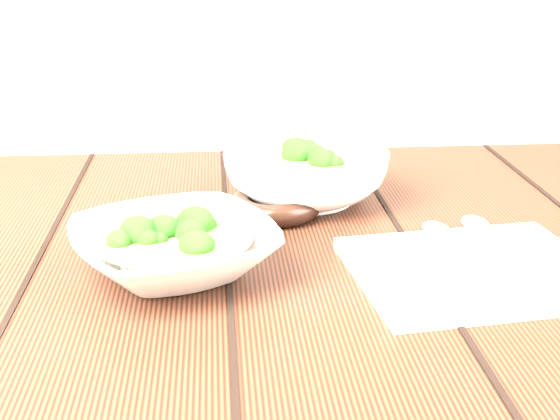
# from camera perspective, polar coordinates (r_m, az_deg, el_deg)

# --- Properties ---
(table) EXTENTS (1.20, 0.80, 0.75)m
(table) POSITION_cam_1_polar(r_m,az_deg,el_deg) (0.90, -2.37, -10.01)
(table) COLOR #33180E
(table) RESTS_ON ground
(soup_bowl_front) EXTENTS (0.26, 0.26, 0.06)m
(soup_bowl_front) POSITION_cam_1_polar(r_m,az_deg,el_deg) (0.79, -7.75, -2.69)
(soup_bowl_front) COLOR silver
(soup_bowl_front) RESTS_ON table
(soup_bowl_back) EXTENTS (0.27, 0.27, 0.08)m
(soup_bowl_back) POSITION_cam_1_polar(r_m,az_deg,el_deg) (0.99, 1.91, 2.67)
(soup_bowl_back) COLOR silver
(soup_bowl_back) RESTS_ON table
(trivet) EXTENTS (0.14, 0.14, 0.03)m
(trivet) POSITION_cam_1_polar(r_m,az_deg,el_deg) (0.94, -0.36, 0.40)
(trivet) COLOR black
(trivet) RESTS_ON table
(napkin) EXTENTS (0.26, 0.22, 0.01)m
(napkin) POSITION_cam_1_polar(r_m,az_deg,el_deg) (0.81, 14.03, -4.31)
(napkin) COLOR beige
(napkin) RESTS_ON table
(spoon_left) EXTENTS (0.03, 0.20, 0.01)m
(spoon_left) POSITION_cam_1_polar(r_m,az_deg,el_deg) (0.84, 12.13, -2.41)
(spoon_left) COLOR #B1AA9C
(spoon_left) RESTS_ON napkin
(spoon_right) EXTENTS (0.04, 0.20, 0.01)m
(spoon_right) POSITION_cam_1_polar(r_m,az_deg,el_deg) (0.87, 14.69, -1.92)
(spoon_right) COLOR #B1AA9C
(spoon_right) RESTS_ON napkin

